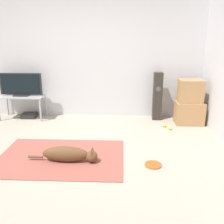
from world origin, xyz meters
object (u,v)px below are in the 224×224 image
cardboard_box_lower (189,113)px  tv (21,85)px  frisbee (153,165)px  tv_stand (22,99)px  dog (69,154)px  tennis_ball_by_boxes (170,128)px  floor_speaker (157,96)px  game_console (29,115)px  tennis_ball_near_speaker (164,126)px  cardboard_box_upper (190,91)px

cardboard_box_lower → tv: (-3.51, 0.20, 0.51)m
frisbee → tv_stand: bearing=142.4°
dog → tv_stand: 2.41m
tv_stand → tennis_ball_by_boxes: (3.07, -0.60, -0.40)m
tennis_ball_by_boxes → dog: bearing=-141.3°
floor_speaker → tv: 2.90m
frisbee → game_console: 3.21m
dog → tv: size_ratio=1.13×
frisbee → tennis_ball_near_speaker: (0.40, 1.55, 0.02)m
cardboard_box_upper → tv: bearing=176.6°
frisbee → tennis_ball_near_speaker: 1.60m
dog → frisbee: dog is taller
tv_stand → game_console: tv_stand is taller
dog → game_console: size_ratio=3.21×
tv → frisbee: bearing=-37.6°
cardboard_box_upper → floor_speaker: (-0.61, 0.26, -0.17)m
game_console → floor_speaker: bearing=0.3°
cardboard_box_lower → cardboard_box_upper: size_ratio=1.19×
tennis_ball_by_boxes → tennis_ball_near_speaker: same height
dog → game_console: bearing=123.4°
tv → tennis_ball_near_speaker: bearing=-8.5°
dog → frisbee: bearing=-2.8°
dog → frisbee: 1.19m
tv_stand → tennis_ball_near_speaker: size_ratio=14.29×
tennis_ball_near_speaker → game_console: 2.92m
cardboard_box_upper → tennis_ball_by_boxes: (-0.43, -0.39, -0.65)m
tv_stand → tennis_ball_by_boxes: tv_stand is taller
tv_stand → game_console: 0.40m
tennis_ball_near_speaker → cardboard_box_upper: bearing=25.0°
floor_speaker → game_console: size_ratio=3.22×
cardboard_box_upper → tv: 3.50m
cardboard_box_lower → tv_stand: bearing=176.7°
tv → game_console: (0.10, 0.03, -0.69)m
tennis_ball_near_speaker → game_console: size_ratio=0.21×
frisbee → cardboard_box_lower: cardboard_box_lower is taller
frisbee → tennis_ball_by_boxes: tennis_ball_by_boxes is taller
cardboard_box_lower → tennis_ball_near_speaker: size_ratio=8.38×
frisbee → tennis_ball_near_speaker: size_ratio=3.53×
cardboard_box_lower → tv_stand: size_ratio=0.59×
tennis_ball_by_boxes → floor_speaker: bearing=105.5°
tv → tennis_ball_near_speaker: (2.99, -0.45, -0.70)m
floor_speaker → tv_stand: size_ratio=1.07×
tennis_ball_near_speaker → game_console: game_console is taller
frisbee → floor_speaker: 2.12m
dog → cardboard_box_upper: bearing=39.5°
dog → cardboard_box_lower: cardboard_box_lower is taller
tv → floor_speaker: bearing=1.0°
cardboard_box_upper → tennis_ball_near_speaker: size_ratio=7.05×
tv → tennis_ball_by_boxes: tv is taller
tv → game_console: tv is taller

